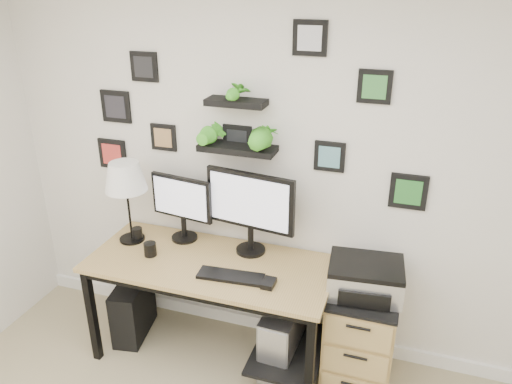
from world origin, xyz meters
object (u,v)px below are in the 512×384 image
at_px(desk, 218,276).
at_px(mug, 150,249).
at_px(file_cabinet, 360,336).
at_px(table_lamp, 125,179).
at_px(pc_tower_black, 133,309).
at_px(monitor_left, 182,204).
at_px(printer, 365,278).
at_px(pc_tower_grey, 283,337).
at_px(monitor_right, 250,206).

height_order(desk, mug, mug).
height_order(mug, file_cabinet, mug).
relative_size(table_lamp, pc_tower_black, 1.36).
distance_m(monitor_left, pc_tower_black, 0.91).
bearing_deg(printer, pc_tower_grey, -173.51).
xyz_separation_m(monitor_left, printer, (1.28, -0.13, -0.25)).
distance_m(pc_tower_grey, printer, 0.73).
bearing_deg(pc_tower_grey, mug, -174.43).
height_order(monitor_left, pc_tower_black, monitor_left).
bearing_deg(pc_tower_black, printer, -6.94).
distance_m(pc_tower_black, file_cabinet, 1.64).
height_order(desk, printer, printer).
xyz_separation_m(pc_tower_grey, file_cabinet, (0.50, 0.05, 0.10)).
relative_size(pc_tower_black, pc_tower_grey, 0.88).
height_order(pc_tower_grey, printer, printer).
bearing_deg(table_lamp, mug, -32.77).
xyz_separation_m(mug, pc_tower_black, (-0.23, 0.07, -0.58)).
relative_size(monitor_right, pc_tower_black, 1.44).
height_order(table_lamp, pc_tower_black, table_lamp).
height_order(monitor_right, pc_tower_grey, monitor_right).
relative_size(table_lamp, printer, 1.22).
bearing_deg(file_cabinet, desk, -176.53).
bearing_deg(monitor_left, desk, -29.70).
bearing_deg(file_cabinet, pc_tower_black, -177.33).
xyz_separation_m(table_lamp, printer, (1.62, -0.00, -0.44)).
xyz_separation_m(desk, monitor_left, (-0.33, 0.19, 0.40)).
bearing_deg(pc_tower_grey, table_lamp, 176.99).
relative_size(desk, file_cabinet, 2.39).
bearing_deg(printer, mug, -174.10).
distance_m(desk, mug, 0.48).
bearing_deg(pc_tower_black, pc_tower_grey, -8.56).
xyz_separation_m(desk, pc_tower_black, (-0.68, -0.02, -0.41)).
height_order(desk, file_cabinet, desk).
distance_m(monitor_right, pc_tower_black, 1.24).
xyz_separation_m(monitor_left, table_lamp, (-0.34, -0.12, 0.19)).
distance_m(monitor_right, printer, 0.85).
height_order(table_lamp, file_cabinet, table_lamp).
xyz_separation_m(table_lamp, pc_tower_grey, (1.13, -0.06, -0.98)).
relative_size(monitor_right, pc_tower_grey, 1.27).
xyz_separation_m(pc_tower_black, printer, (1.63, 0.08, 0.56)).
distance_m(mug, pc_tower_grey, 1.07).
relative_size(mug, pc_tower_black, 0.22).
distance_m(monitor_right, file_cabinet, 1.10).
relative_size(monitor_left, mug, 5.11).
bearing_deg(file_cabinet, monitor_right, 171.90).
relative_size(desk, monitor_left, 3.39).
bearing_deg(pc_tower_grey, pc_tower_black, -178.84).
height_order(mug, printer, printer).
relative_size(monitor_left, pc_tower_black, 1.11).
xyz_separation_m(monitor_right, table_lamp, (-0.84, -0.11, 0.13)).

